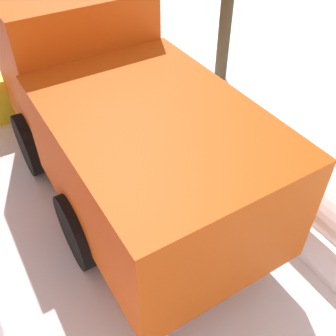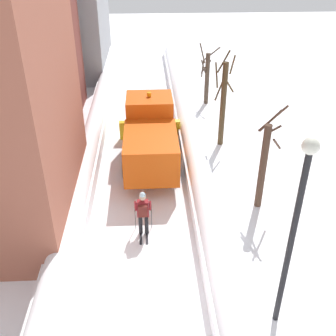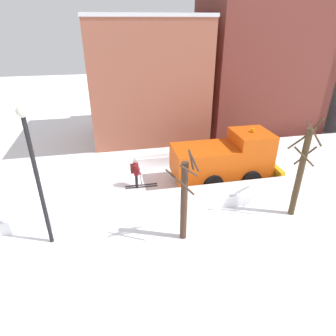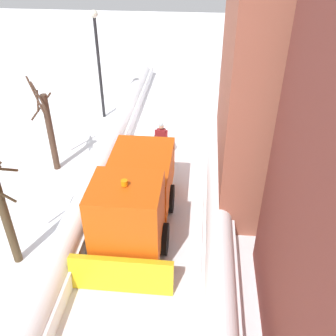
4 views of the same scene
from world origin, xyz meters
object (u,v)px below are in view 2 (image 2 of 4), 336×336
(traffic_light_pole, at_px, (41,158))
(bare_tree_mid, at_px, (223,102))
(skier, at_px, (143,211))
(street_lamp, at_px, (296,219))
(bare_tree_near, at_px, (264,164))
(plow_truck, at_px, (150,137))
(bare_tree_far, at_px, (207,77))

(traffic_light_pole, height_order, bare_tree_mid, bare_tree_mid)
(skier, relative_size, street_lamp, 0.31)
(street_lamp, xyz_separation_m, bare_tree_near, (0.89, 5.50, -1.66))
(bare_tree_near, bearing_deg, skier, -162.21)
(plow_truck, bearing_deg, traffic_light_pole, -128.63)
(bare_tree_far, bearing_deg, street_lamp, -91.00)
(street_lamp, distance_m, bare_tree_near, 5.81)
(plow_truck, height_order, traffic_light_pole, traffic_light_pole)
(traffic_light_pole, bearing_deg, bare_tree_mid, 41.84)
(skier, relative_size, bare_tree_mid, 0.38)
(skier, bearing_deg, traffic_light_pole, 173.07)
(plow_truck, xyz_separation_m, bare_tree_near, (4.30, -3.57, 0.48))
(plow_truck, bearing_deg, bare_tree_far, 64.56)
(plow_truck, bearing_deg, street_lamp, -69.38)
(traffic_light_pole, height_order, bare_tree_far, traffic_light_pole)
(skier, bearing_deg, bare_tree_near, 17.79)
(bare_tree_near, bearing_deg, street_lamp, -99.21)
(traffic_light_pole, distance_m, bare_tree_far, 14.55)
(traffic_light_pole, bearing_deg, bare_tree_far, 59.18)
(bare_tree_near, bearing_deg, bare_tree_far, 93.01)
(skier, relative_size, bare_tree_far, 0.48)
(plow_truck, relative_size, street_lamp, 1.03)
(skier, bearing_deg, street_lamp, -46.71)
(traffic_light_pole, bearing_deg, street_lamp, -31.74)
(traffic_light_pole, relative_size, bare_tree_near, 1.00)
(plow_truck, distance_m, bare_tree_mid, 4.26)
(plow_truck, bearing_deg, skier, -94.06)
(traffic_light_pole, relative_size, street_lamp, 0.75)
(plow_truck, distance_m, bare_tree_far, 8.64)
(bare_tree_mid, bearing_deg, skier, -119.87)
(plow_truck, xyz_separation_m, bare_tree_mid, (3.68, 1.97, 0.85))
(street_lamp, xyz_separation_m, bare_tree_mid, (0.27, 11.04, -1.29))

